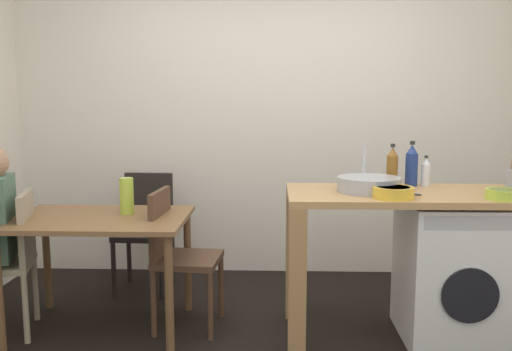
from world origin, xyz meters
The scene contains 16 objects.
wall_back centered at (0.00, 1.75, 1.35)m, with size 4.60×0.10×2.70m, color silver.
dining_table centered at (-1.04, 0.49, 0.64)m, with size 1.10×0.76×0.74m.
chair_person_seat centered at (-1.59, 0.41, 0.51)m, with size 0.49×0.49×0.90m.
chair_opposite centered at (-0.56, 0.55, 0.51)m, with size 0.43×0.43×0.90m.
chair_spare_by_wall centered at (-0.94, 1.27, 0.51)m, with size 0.42×0.42×0.90m.
kitchen_counter centered at (0.68, 0.43, 0.76)m, with size 1.50×0.68×0.92m.
washing_machine centered at (1.16, 0.43, 0.43)m, with size 0.60×0.61×0.86m.
sink_basin centered at (0.63, 0.43, 0.97)m, with size 0.38×0.38×0.09m, color #9EA0A5.
tap centered at (0.63, 0.61, 1.06)m, with size 0.02×0.02×0.28m, color #B2B2B7.
bottle_tall_green centered at (0.82, 0.64, 1.04)m, with size 0.07×0.07×0.27m.
bottle_squat_brown centered at (0.95, 0.67, 1.05)m, with size 0.08×0.08×0.29m.
bottle_clear_small centered at (1.04, 0.66, 1.01)m, with size 0.06×0.06×0.20m.
mixing_bowl centered at (0.74, 0.23, 0.96)m, with size 0.23×0.23×0.06m.
colander centered at (1.34, 0.21, 0.95)m, with size 0.20×0.20×0.06m.
vase centered at (-0.89, 0.59, 0.86)m, with size 0.09×0.09×0.23m, color #A8C63D.
scissors centered at (0.84, 0.33, 0.92)m, with size 0.15×0.06×0.01m.
Camera 1 is at (0.06, -2.73, 1.46)m, focal length 37.04 mm.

